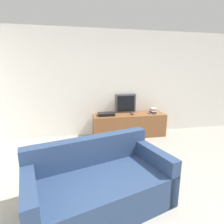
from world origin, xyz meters
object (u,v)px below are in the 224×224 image
(set_top_box, at_px, (106,114))
(television, at_px, (126,103))
(tv_stand, at_px, (129,125))
(couch, at_px, (100,185))
(book_stack, at_px, (153,111))
(remote_on_stand, at_px, (132,114))

(set_top_box, bearing_deg, television, 22.90)
(tv_stand, height_order, set_top_box, set_top_box)
(couch, relative_size, book_stack, 8.89)
(remote_on_stand, height_order, set_top_box, set_top_box)
(book_stack, bearing_deg, tv_stand, 177.55)
(remote_on_stand, bearing_deg, set_top_box, 178.43)
(book_stack, bearing_deg, television, 160.53)
(television, relative_size, book_stack, 2.56)
(tv_stand, distance_m, book_stack, 0.71)
(book_stack, relative_size, set_top_box, 0.52)
(television, bearing_deg, set_top_box, -157.10)
(couch, bearing_deg, book_stack, 37.23)
(tv_stand, bearing_deg, television, 102.71)
(couch, xyz_separation_m, book_stack, (1.65, 2.21, 0.36))
(tv_stand, xyz_separation_m, book_stack, (0.62, -0.03, 0.35))
(remote_on_stand, relative_size, set_top_box, 0.42)
(set_top_box, bearing_deg, book_stack, -0.20)
(couch, height_order, set_top_box, couch)
(remote_on_stand, bearing_deg, book_stack, 1.34)
(couch, distance_m, set_top_box, 2.28)
(book_stack, distance_m, remote_on_stand, 0.57)
(tv_stand, height_order, couch, couch)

